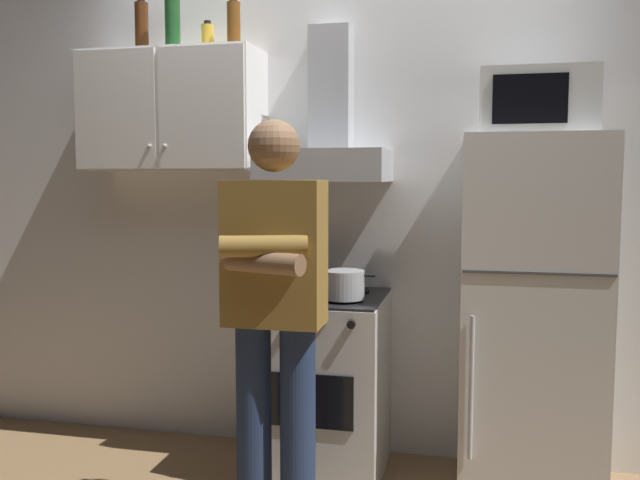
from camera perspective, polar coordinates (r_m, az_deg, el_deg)
back_wall_tiled at (r=3.50m, az=2.18°, el=4.16°), size 4.80×0.10×2.70m
upper_cabinet at (r=3.56m, az=-12.30°, el=10.50°), size 0.90×0.37×0.60m
stove_oven at (r=3.32m, az=0.11°, el=-12.00°), size 0.60×0.62×0.87m
range_hood at (r=3.30m, az=0.61°, el=8.39°), size 0.60×0.44×0.75m
refrigerator at (r=3.16m, az=17.25°, el=-6.25°), size 0.60×0.62×1.60m
microwave at (r=3.14m, az=17.70°, el=10.90°), size 0.48×0.37×0.28m
person_standing at (r=2.65m, az=-3.84°, el=-6.04°), size 0.38×0.33×1.64m
cooking_pot at (r=3.06m, az=2.00°, el=-3.76°), size 0.29×0.19×0.13m
bottle_spice_jar at (r=3.58m, az=-9.42°, el=16.46°), size 0.06×0.06×0.15m
bottle_wine_green at (r=3.62m, az=-12.30°, el=17.91°), size 0.08×0.08×0.35m
bottle_beer_brown at (r=3.50m, az=-7.26°, el=17.51°), size 0.07×0.07×0.24m
bottle_rum_dark at (r=3.74m, az=-14.75°, el=16.87°), size 0.07×0.07×0.28m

